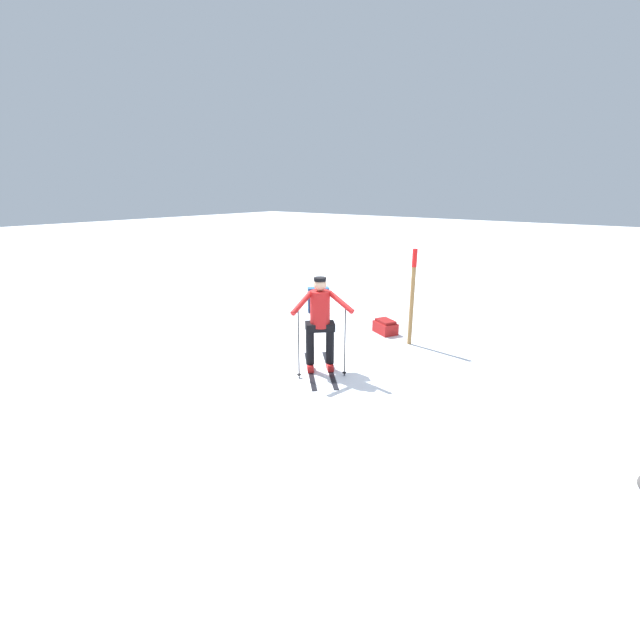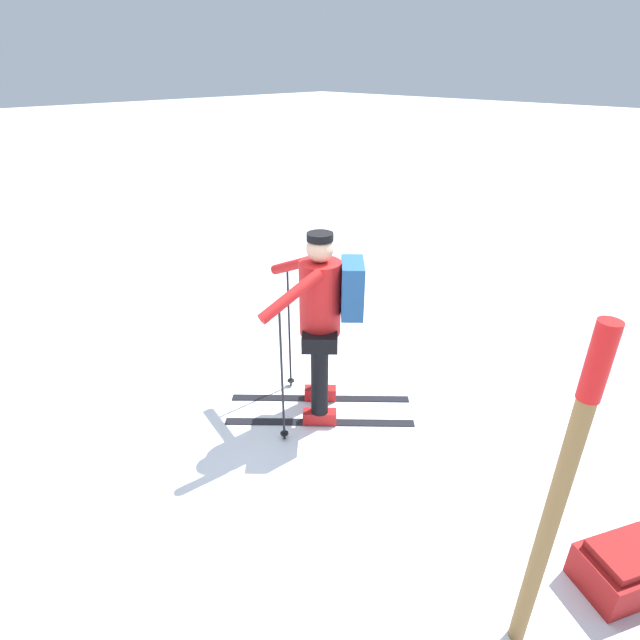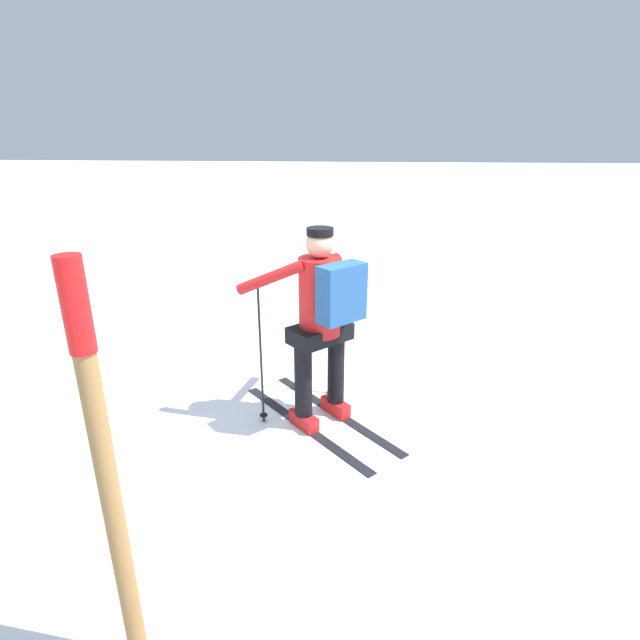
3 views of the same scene
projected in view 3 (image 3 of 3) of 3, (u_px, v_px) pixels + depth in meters
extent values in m
plane|color=white|center=(309.00, 432.00, 4.28)|extent=(80.00, 80.00, 0.00)
cube|color=black|center=(304.00, 426.00, 4.35)|extent=(1.25, 1.29, 0.01)
cube|color=red|center=(304.00, 420.00, 4.32)|extent=(0.29, 0.29, 0.12)
cylinder|color=black|center=(303.00, 377.00, 4.18)|extent=(0.15, 0.15, 0.71)
cube|color=black|center=(335.00, 413.00, 4.56)|extent=(1.25, 1.29, 0.01)
cube|color=red|center=(335.00, 406.00, 4.53)|extent=(0.29, 0.29, 0.12)
cylinder|color=black|center=(336.00, 365.00, 4.39)|extent=(0.15, 0.15, 0.71)
cube|color=black|center=(320.00, 333.00, 4.16)|extent=(0.57, 0.57, 0.14)
cylinder|color=red|center=(320.00, 297.00, 4.04)|extent=(0.35, 0.35, 0.64)
sphere|color=tan|center=(320.00, 244.00, 3.89)|extent=(0.22, 0.22, 0.22)
cylinder|color=black|center=(320.00, 231.00, 3.85)|extent=(0.21, 0.21, 0.06)
cube|color=navy|center=(342.00, 293.00, 3.82)|extent=(0.40, 0.39, 0.45)
cylinder|color=black|center=(261.00, 356.00, 4.21)|extent=(0.02, 0.02, 1.28)
cylinder|color=black|center=(264.00, 415.00, 4.42)|extent=(0.07, 0.07, 0.01)
cylinder|color=red|center=(270.00, 278.00, 3.94)|extent=(0.58, 0.17, 0.32)
cylinder|color=black|center=(333.00, 333.00, 4.68)|extent=(0.02, 0.02, 1.28)
cylinder|color=black|center=(333.00, 388.00, 4.89)|extent=(0.07, 0.07, 0.01)
cylinder|color=red|center=(334.00, 264.00, 4.33)|extent=(0.15, 0.58, 0.32)
cylinder|color=olive|center=(110.00, 495.00, 2.06)|extent=(0.09, 0.09, 2.02)
cylinder|color=red|center=(75.00, 305.00, 1.76)|extent=(0.10, 0.10, 0.36)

